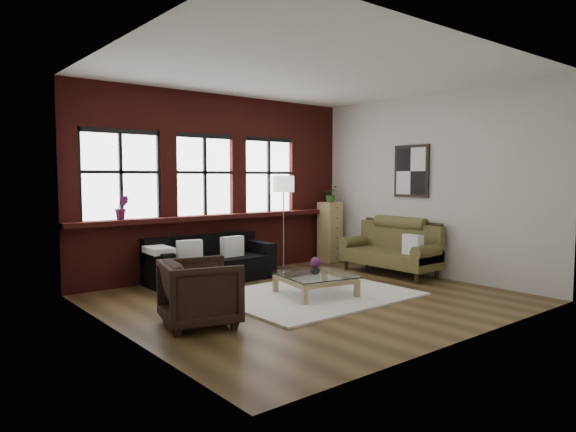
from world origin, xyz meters
TOP-DOWN VIEW (x-y plane):
  - floor at (0.00, 0.00)m, footprint 5.50×5.50m
  - ceiling at (0.00, 0.00)m, footprint 5.50×5.50m
  - wall_back at (0.00, 2.50)m, footprint 5.50×0.00m
  - wall_front at (0.00, -2.50)m, footprint 5.50×0.00m
  - wall_left at (-2.75, 0.00)m, footprint 0.00×5.00m
  - wall_right at (2.75, 0.00)m, footprint 0.00×5.00m
  - brick_backwall at (0.00, 2.44)m, footprint 5.50×0.12m
  - sill_ledge at (0.00, 2.35)m, footprint 5.50×0.30m
  - window_left at (-1.80, 2.45)m, footprint 1.38×0.10m
  - window_mid at (-0.30, 2.45)m, footprint 1.38×0.10m
  - window_right at (1.10, 2.45)m, footprint 1.38×0.10m
  - wall_poster at (2.72, 0.30)m, footprint 0.05×0.74m
  - shag_rug at (0.15, 0.06)m, footprint 2.75×2.17m
  - dark_sofa at (-0.50, 1.90)m, footprint 2.11×0.86m
  - pillow_a at (-0.95, 1.80)m, footprint 0.42×0.20m
  - pillow_b at (-0.15, 1.80)m, footprint 0.40×0.15m
  - vintage_settee at (2.30, 0.43)m, footprint 0.82×1.85m
  - pillow_settee at (2.22, -0.14)m, footprint 0.20×0.40m
  - armchair at (-1.90, -0.23)m, footprint 1.05×1.03m
  - coffee_table at (0.16, 0.03)m, footprint 1.16×1.16m
  - vase at (0.16, 0.03)m, footprint 0.18×0.18m
  - flowers at (0.16, 0.03)m, footprint 0.15×0.15m
  - drawer_chest at (2.42, 2.10)m, footprint 0.38×0.38m
  - potted_plant_top at (2.42, 2.10)m, footprint 0.38×0.36m
  - floor_lamp at (1.15, 2.03)m, footprint 0.40×0.40m
  - sill_plant at (-1.84, 2.32)m, footprint 0.25×0.23m

SIDE VIEW (x-z plane):
  - floor at x=0.00m, z-range 0.00..0.00m
  - shag_rug at x=0.15m, z-range 0.00..0.03m
  - coffee_table at x=0.16m, z-range -0.01..0.33m
  - dark_sofa at x=-0.50m, z-range 0.00..0.77m
  - armchair at x=-1.90m, z-range 0.00..0.79m
  - vase at x=0.16m, z-range 0.32..0.47m
  - vintage_settee at x=2.30m, z-range 0.00..0.99m
  - flowers at x=0.16m, z-range 0.42..0.58m
  - pillow_a at x=-0.95m, z-range 0.40..0.74m
  - pillow_b at x=-0.15m, z-range 0.40..0.74m
  - pillow_settee at x=2.22m, z-range 0.43..0.77m
  - drawer_chest at x=2.42m, z-range 0.00..1.23m
  - floor_lamp at x=1.15m, z-range 0.00..1.92m
  - sill_ledge at x=0.00m, z-range 1.00..1.08m
  - sill_plant at x=-1.84m, z-range 1.08..1.46m
  - potted_plant_top at x=2.42m, z-range 1.23..1.56m
  - wall_back at x=0.00m, z-range -1.15..4.35m
  - wall_front at x=0.00m, z-range -1.15..4.35m
  - wall_left at x=-2.75m, z-range -0.90..4.10m
  - wall_right at x=2.75m, z-range -0.90..4.10m
  - brick_backwall at x=0.00m, z-range 0.00..3.20m
  - window_left at x=-1.80m, z-range 1.00..2.50m
  - window_mid at x=-0.30m, z-range 1.00..2.50m
  - window_right at x=1.10m, z-range 1.00..2.50m
  - wall_poster at x=2.72m, z-range 1.38..2.32m
  - ceiling at x=0.00m, z-range 3.20..3.20m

